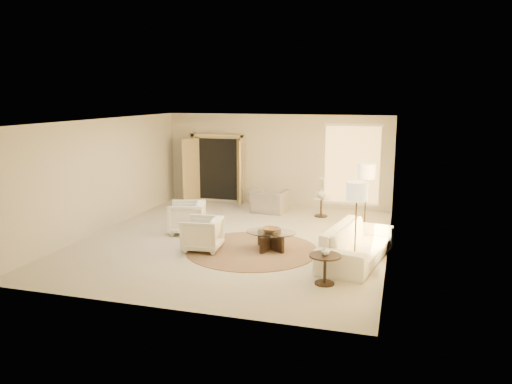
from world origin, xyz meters
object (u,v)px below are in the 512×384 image
(sofa, at_px, (357,244))
(side_vase, at_px, (321,193))
(accent_chair, at_px, (269,198))
(end_table, at_px, (325,264))
(coffee_table, at_px, (271,238))
(armchair_left, at_px, (187,216))
(side_table, at_px, (321,205))
(armchair_right, at_px, (202,232))
(bowl, at_px, (271,230))
(floor_lamp_near, at_px, (367,174))
(floor_lamp_far, at_px, (357,195))
(end_vase, at_px, (325,251))

(sofa, bearing_deg, side_vase, 30.65)
(accent_chair, distance_m, end_table, 5.70)
(accent_chair, distance_m, coffee_table, 3.59)
(armchair_left, bearing_deg, side_table, 116.01)
(armchair_right, distance_m, bowl, 1.51)
(side_table, xyz_separation_m, side_vase, (-0.00, 0.00, 0.35))
(armchair_left, bearing_deg, accent_chair, 136.92)
(coffee_table, height_order, floor_lamp_near, floor_lamp_near)
(floor_lamp_far, bearing_deg, end_table, -112.58)
(coffee_table, bearing_deg, armchair_right, -162.57)
(armchair_left, xyz_separation_m, armchair_right, (0.91, -1.19, -0.03))
(armchair_left, height_order, end_vase, armchair_left)
(coffee_table, height_order, end_table, end_table)
(accent_chair, bearing_deg, side_table, -178.49)
(bowl, distance_m, end_vase, 2.26)
(end_vase, bearing_deg, armchair_right, 156.62)
(armchair_right, relative_size, bowl, 2.15)
(armchair_right, xyz_separation_m, side_table, (2.02, 3.82, -0.07))
(floor_lamp_near, xyz_separation_m, bowl, (-1.90, -1.88, -1.04))
(armchair_left, relative_size, end_vase, 5.29)
(armchair_right, xyz_separation_m, end_table, (2.90, -1.26, -0.03))
(armchair_left, xyz_separation_m, floor_lamp_far, (4.24, -1.41, 1.04))
(end_table, distance_m, floor_lamp_far, 1.57)
(side_table, bearing_deg, sofa, -70.01)
(side_vase, bearing_deg, floor_lamp_near, -48.65)
(accent_chair, relative_size, coffee_table, 0.70)
(side_table, bearing_deg, armchair_right, -117.91)
(accent_chair, distance_m, floor_lamp_near, 3.42)
(coffee_table, xyz_separation_m, end_table, (1.46, -1.71, 0.12))
(accent_chair, distance_m, side_vase, 1.56)
(coffee_table, xyz_separation_m, side_table, (0.58, 3.37, 0.08))
(bowl, bearing_deg, side_vase, 80.19)
(accent_chair, bearing_deg, end_table, 119.67)
(side_vase, bearing_deg, end_table, -80.17)
(floor_lamp_near, relative_size, bowl, 4.64)
(bowl, bearing_deg, floor_lamp_far, -19.44)
(armchair_right, height_order, side_vase, side_vase)
(armchair_left, relative_size, bowl, 2.29)
(bowl, xyz_separation_m, end_vase, (1.46, -1.71, 0.17))
(end_vase, bearing_deg, floor_lamp_far, 67.42)
(accent_chair, relative_size, side_vase, 3.73)
(end_table, relative_size, side_table, 1.05)
(end_table, relative_size, bowl, 1.54)
(bowl, relative_size, end_vase, 2.31)
(sofa, relative_size, side_vase, 9.45)
(coffee_table, xyz_separation_m, end_vase, (1.46, -1.71, 0.37))
(floor_lamp_near, bearing_deg, bowl, -135.25)
(side_table, xyz_separation_m, bowl, (-0.58, -3.37, 0.12))
(armchair_left, xyz_separation_m, end_table, (3.81, -2.45, -0.06))
(coffee_table, relative_size, side_vase, 5.32)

